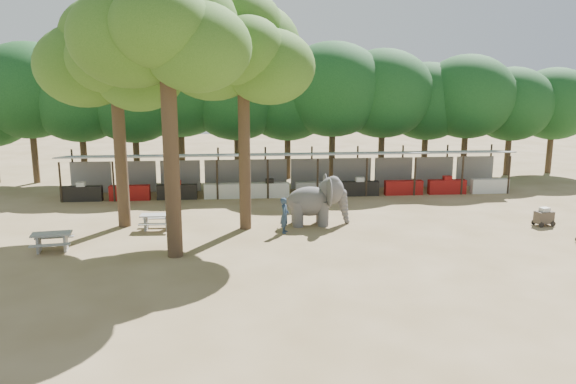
{
  "coord_description": "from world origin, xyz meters",
  "views": [
    {
      "loc": [
        -3.37,
        -20.68,
        7.48
      ],
      "look_at": [
        -1.0,
        5.0,
        2.0
      ],
      "focal_mm": 35.0,
      "sensor_mm": 36.0,
      "label": 1
    }
  ],
  "objects": [
    {
      "name": "elephant",
      "position": [
        0.62,
        6.43,
        1.23
      ],
      "size": [
        3.19,
        2.47,
        2.47
      ],
      "rotation": [
        0.0,
        0.0,
        0.0
      ],
      "color": "#494646",
      "rests_on": "ground"
    },
    {
      "name": "yard_tree_left",
      "position": [
        -9.13,
        7.19,
        8.2
      ],
      "size": [
        7.1,
        6.9,
        11.02
      ],
      "color": "#332316",
      "rests_on": "ground"
    },
    {
      "name": "yard_tree_center",
      "position": [
        -6.13,
        2.19,
        9.21
      ],
      "size": [
        7.1,
        6.9,
        12.04
      ],
      "color": "#332316",
      "rests_on": "ground"
    },
    {
      "name": "vendor_stalls",
      "position": [
        -0.0,
        13.84,
        1.18
      ],
      "size": [
        28.0,
        2.99,
        2.8
      ],
      "color": "gray",
      "rests_on": "ground"
    },
    {
      "name": "picnic_table_near",
      "position": [
        -11.3,
        3.12,
        0.53
      ],
      "size": [
        1.82,
        1.68,
        0.81
      ],
      "rotation": [
        0.0,
        0.0,
        0.15
      ],
      "color": "gray",
      "rests_on": "ground"
    },
    {
      "name": "ground",
      "position": [
        0.0,
        0.0,
        0.0
      ],
      "size": [
        100.0,
        100.0,
        0.0
      ],
      "primitive_type": "plane",
      "color": "brown",
      "rests_on": "ground"
    },
    {
      "name": "backdrop_trees",
      "position": [
        0.0,
        19.0,
        5.51
      ],
      "size": [
        46.46,
        5.95,
        8.33
      ],
      "color": "#332316",
      "rests_on": "ground"
    },
    {
      "name": "cart_back",
      "position": [
        11.85,
        5.14,
        0.46
      ],
      "size": [
        1.04,
        0.78,
        0.93
      ],
      "rotation": [
        0.0,
        0.0,
        0.18
      ],
      "color": "#3A3128",
      "rests_on": "ground"
    },
    {
      "name": "handler",
      "position": [
        -1.15,
        5.07,
        0.85
      ],
      "size": [
        0.54,
        0.69,
        1.71
      ],
      "primitive_type": "imported",
      "rotation": [
        0.0,
        0.0,
        1.34
      ],
      "color": "#26384C",
      "rests_on": "ground"
    },
    {
      "name": "picnic_table_far",
      "position": [
        -7.31,
        6.15,
        0.5
      ],
      "size": [
        1.58,
        1.43,
        0.77
      ],
      "rotation": [
        0.0,
        0.0,
        -0.03
      ],
      "color": "gray",
      "rests_on": "ground"
    },
    {
      "name": "yard_tree_back",
      "position": [
        -3.13,
        6.19,
        8.54
      ],
      "size": [
        7.1,
        6.9,
        11.36
      ],
      "color": "#332316",
      "rests_on": "ground"
    }
  ]
}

